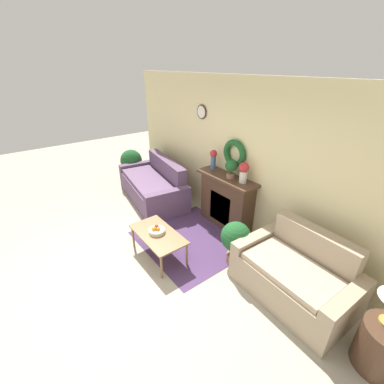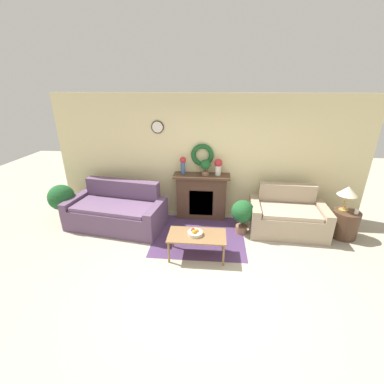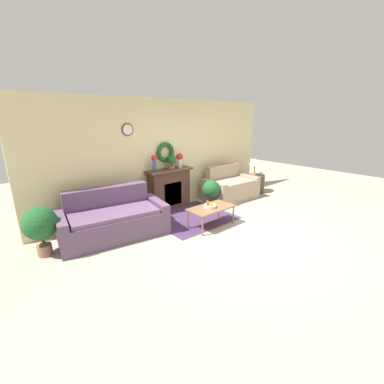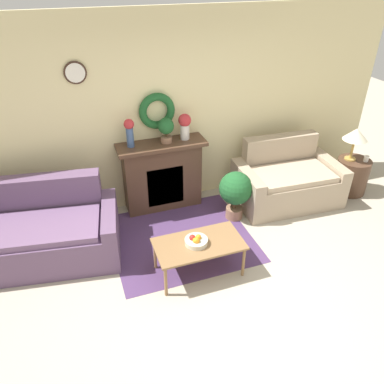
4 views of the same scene
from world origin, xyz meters
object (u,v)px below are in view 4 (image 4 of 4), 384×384
loveseat_right (287,181)px  fruit_bowl (196,241)px  vase_on_mantel_left (129,131)px  side_table_by_loveseat (351,176)px  potted_plant_floor_by_loveseat (236,190)px  fireplace (162,175)px  coffee_table (199,246)px  couch_left (34,234)px  table_lamp (356,135)px  mug (366,159)px  potted_plant_on_mantel (166,128)px  vase_on_mantel_right (185,125)px

loveseat_right → fruit_bowl: loveseat_right is taller
fruit_bowl → vase_on_mantel_left: 1.74m
loveseat_right → side_table_by_loveseat: 1.11m
vase_on_mantel_left → potted_plant_floor_by_loveseat: bearing=-26.7°
fireplace → fruit_bowl: size_ratio=4.70×
fruit_bowl → loveseat_right: bearing=29.7°
loveseat_right → coffee_table: 2.07m
couch_left → table_lamp: 4.65m
mug → potted_plant_on_mantel: 3.07m
fireplace → coffee_table: size_ratio=1.22×
couch_left → mug: bearing=7.6°
side_table_by_loveseat → mug: mug is taller
fruit_bowl → table_lamp: bearing=18.7°
couch_left → loveseat_right: couch_left is taller
fireplace → fruit_bowl: (-0.03, -1.51, -0.05)m
vase_on_mantel_right → fruit_bowl: bearing=-104.0°
side_table_by_loveseat → loveseat_right: bearing=173.5°
couch_left → table_lamp: size_ratio=4.24×
potted_plant_on_mantel → couch_left: bearing=-163.5°
coffee_table → fruit_bowl: size_ratio=3.85×
potted_plant_on_mantel → potted_plant_floor_by_loveseat: 1.27m
vase_on_mantel_left → potted_plant_on_mantel: vase_on_mantel_left is taller
table_lamp → mug: 0.42m
couch_left → loveseat_right: 3.58m
side_table_by_loveseat → table_lamp: 0.68m
potted_plant_floor_by_loveseat → loveseat_right: bearing=10.6°
vase_on_mantel_left → coffee_table: bearing=-74.6°
vase_on_mantel_left → side_table_by_loveseat: bearing=-10.2°
fireplace → fruit_bowl: 1.51m
fireplace → vase_on_mantel_right: (0.35, 0.01, 0.72)m
vase_on_mantel_left → table_lamp: bearing=-9.5°
loveseat_right → mug: (1.21, -0.21, 0.27)m
potted_plant_on_mantel → fruit_bowl: bearing=-94.1°
fruit_bowl → side_table_by_loveseat: bearing=17.4°
couch_left → loveseat_right: bearing=10.6°
coffee_table → potted_plant_on_mantel: bearing=87.3°
loveseat_right → vase_on_mantel_left: (-2.21, 0.47, 0.93)m
potted_plant_floor_by_loveseat → vase_on_mantel_right: bearing=128.8°
loveseat_right → couch_left: bearing=-175.3°
loveseat_right → fruit_bowl: 2.11m
fireplace → vase_on_mantel_left: size_ratio=3.20×
mug → vase_on_mantel_left: bearing=168.7°
vase_on_mantel_right → potted_plant_on_mantel: 0.27m
couch_left → fruit_bowl: couch_left is taller
loveseat_right → coffee_table: size_ratio=1.53×
potted_plant_floor_by_loveseat → fireplace: bearing=143.7°
mug → potted_plant_floor_by_loveseat: potted_plant_floor_by_loveseat is taller
loveseat_right → potted_plant_on_mantel: (-1.72, 0.45, 0.91)m
fruit_bowl → vase_on_mantel_left: (-0.38, 1.51, 0.78)m
mug → loveseat_right: bearing=170.1°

